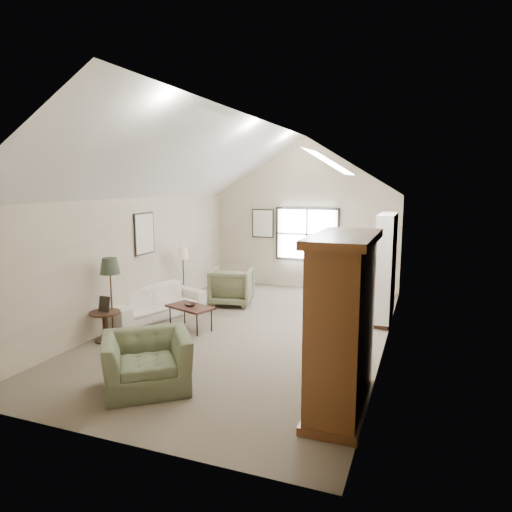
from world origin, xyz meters
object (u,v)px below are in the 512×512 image
(armchair_near, at_px, (147,362))
(side_table, at_px, (106,326))
(sofa, at_px, (155,302))
(side_chair, at_px, (337,272))
(armchair_far, at_px, (232,286))
(armoire, at_px, (342,325))
(coffee_table, at_px, (191,318))

(armchair_near, height_order, side_table, armchair_near)
(sofa, relative_size, side_chair, 2.02)
(sofa, bearing_deg, side_table, -159.72)
(side_chair, bearing_deg, armchair_far, -151.61)
(armchair_near, bearing_deg, armchair_far, 61.04)
(armoire, distance_m, armchair_near, 2.72)
(armchair_far, distance_m, coffee_table, 1.99)
(coffee_table, xyz_separation_m, side_chair, (2.06, 3.99, 0.30))
(coffee_table, relative_size, side_table, 1.69)
(armoire, xyz_separation_m, coffee_table, (-3.27, 2.11, -0.87))
(sofa, xyz_separation_m, armchair_near, (1.78, -2.94, 0.06))
(sofa, height_order, armchair_near, armchair_near)
(armoire, relative_size, coffee_table, 2.41)
(armchair_near, xyz_separation_m, coffee_table, (-0.67, 2.44, -0.14))
(armchair_far, relative_size, side_chair, 0.89)
(armoire, xyz_separation_m, side_table, (-4.38, 1.01, -0.83))
(armoire, distance_m, side_chair, 6.24)
(sofa, relative_size, side_table, 3.99)
(side_table, bearing_deg, armchair_near, -36.99)
(sofa, height_order, side_chair, side_chair)
(coffee_table, distance_m, side_chair, 4.50)
(armoire, height_order, sofa, armoire)
(armchair_near, distance_m, armchair_far, 4.47)
(armchair_near, xyz_separation_m, side_chair, (1.39, 6.43, 0.16))
(coffee_table, bearing_deg, side_table, -135.18)
(coffee_table, bearing_deg, armchair_near, -74.71)
(sofa, bearing_deg, armchair_far, -16.47)
(armchair_far, bearing_deg, coffee_table, 78.20)
(side_chair, bearing_deg, side_table, -137.77)
(armoire, bearing_deg, armchair_near, -172.78)
(side_table, bearing_deg, armchair_far, 70.26)
(armoire, distance_m, coffee_table, 3.99)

